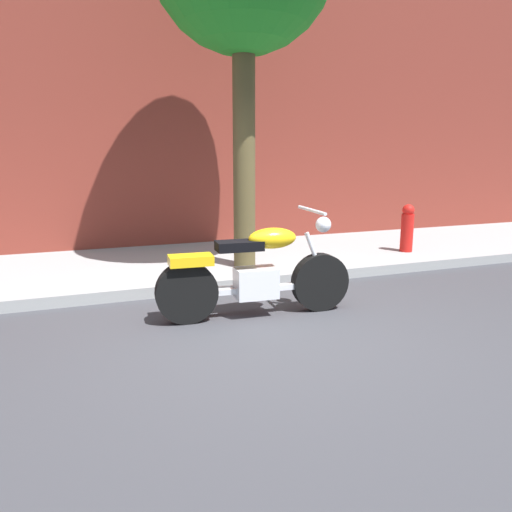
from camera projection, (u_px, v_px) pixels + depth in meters
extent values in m
plane|color=#38383D|center=(267.00, 334.00, 4.72)|extent=(60.00, 60.00, 0.00)
cube|color=gray|center=(196.00, 264.00, 7.38)|extent=(25.09, 2.70, 0.14)
cube|color=maroon|center=(167.00, 17.00, 8.05)|extent=(25.09, 0.50, 7.80)
cylinder|color=black|center=(320.00, 282.00, 5.39)|extent=(0.65, 0.18, 0.64)
cylinder|color=black|center=(187.00, 293.00, 4.98)|extent=(0.65, 0.18, 0.64)
cube|color=silver|center=(256.00, 283.00, 5.18)|extent=(0.46, 0.31, 0.32)
cube|color=silver|center=(256.00, 289.00, 5.19)|extent=(1.33, 0.17, 0.06)
ellipsoid|color=yellow|center=(272.00, 238.00, 5.13)|extent=(0.54, 0.29, 0.22)
cube|color=black|center=(239.00, 246.00, 5.04)|extent=(0.49, 0.27, 0.10)
cube|color=yellow|center=(191.00, 260.00, 4.92)|extent=(0.45, 0.27, 0.10)
cylinder|color=silver|center=(316.00, 258.00, 5.32)|extent=(0.27, 0.07, 0.58)
cylinder|color=silver|center=(312.00, 210.00, 5.19)|extent=(0.08, 0.70, 0.04)
sphere|color=silver|center=(323.00, 225.00, 5.26)|extent=(0.17, 0.17, 0.17)
cylinder|color=silver|center=(230.00, 290.00, 5.28)|extent=(0.80, 0.14, 0.09)
cylinder|color=#4F4327|center=(244.00, 151.00, 6.59)|extent=(0.30, 0.30, 3.48)
cylinder|color=red|center=(407.00, 237.00, 7.90)|extent=(0.20, 0.20, 0.75)
sphere|color=red|center=(408.00, 210.00, 7.81)|extent=(0.19, 0.19, 0.19)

